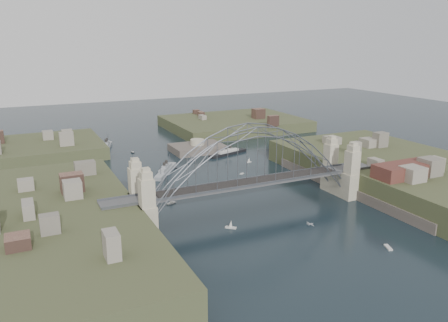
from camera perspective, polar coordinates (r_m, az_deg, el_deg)
ground at (r=127.21m, az=3.51°, el=-6.29°), size 500.00×500.00×0.00m
bridge at (r=123.21m, az=3.61°, el=-0.96°), size 84.00×13.80×24.60m
shore_west at (r=112.51m, az=-23.35°, el=-9.50°), size 50.50×90.00×12.00m
shore_east at (r=160.99m, az=21.70°, el=-1.96°), size 50.50×90.00×12.00m
headland_nw at (r=203.54m, az=-24.01°, el=0.83°), size 60.00×45.00×9.00m
headland_ne at (r=243.30m, az=1.30°, el=4.42°), size 70.00×55.00×9.50m
fort_island at (r=192.59m, az=-3.44°, el=1.13°), size 22.00×16.00×9.40m
wharf_shed at (r=140.28m, az=22.42°, el=-1.07°), size 20.00×8.00×4.00m
finger_pier at (r=130.98m, az=25.02°, el=-6.80°), size 4.00×22.00×1.40m
naval_cruiser_near at (r=162.38m, az=-7.54°, el=-1.22°), size 13.37×17.93×5.96m
naval_cruiser_far at (r=203.76m, az=-14.86°, el=1.81°), size 8.02×18.11×6.15m
ocean_liner at (r=186.91m, az=0.54°, el=1.06°), size 19.25×8.28×4.75m
aeroplane at (r=108.02m, az=11.01°, el=-7.99°), size 1.49×2.83×0.41m
small_boat_a at (r=132.12m, az=-6.84°, el=-5.17°), size 2.92×1.53×2.38m
small_boat_b at (r=159.77m, az=2.31°, el=-1.66°), size 1.91×1.16×0.45m
small_boat_c at (r=114.81m, az=0.88°, el=-8.31°), size 2.77×2.62×2.38m
small_boat_d at (r=174.67m, az=3.24°, el=0.08°), size 2.15×1.29×2.38m
small_boat_e at (r=171.83m, az=-16.38°, el=-1.02°), size 3.64×1.79×1.43m
small_boat_f at (r=167.71m, az=-6.31°, el=-0.92°), size 1.49×1.45×0.45m
small_boat_g at (r=111.61m, az=20.41°, el=-10.42°), size 1.99×3.08×0.45m
small_boat_h at (r=193.54m, az=-11.71°, el=1.10°), size 1.30×1.99×1.43m
small_boat_i at (r=154.51m, az=12.73°, el=-2.64°), size 2.09×0.78×0.45m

